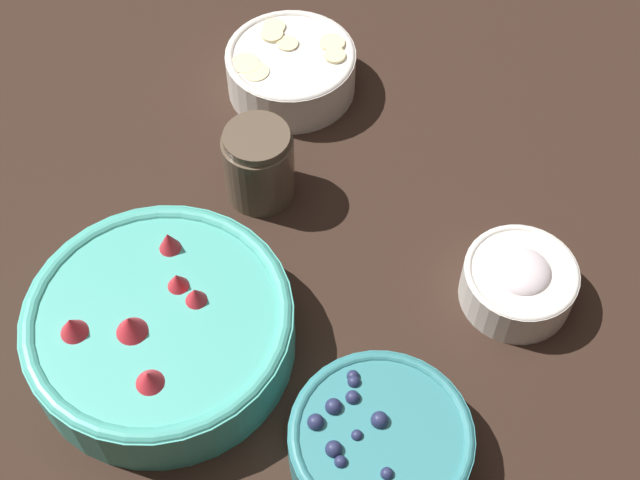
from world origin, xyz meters
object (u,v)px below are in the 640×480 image
object	(u,v)px
bowl_strawberries	(160,327)
bowl_blueberries	(380,442)
bowl_cream	(519,281)
jar_chocolate	(259,166)
bowl_bananas	(291,67)

from	to	relation	value
bowl_strawberries	bowl_blueberries	world-z (taller)	bowl_strawberries
bowl_blueberries	bowl_cream	xyz separation A→B (m)	(-0.21, 0.09, 0.00)
bowl_cream	jar_chocolate	world-z (taller)	jar_chocolate
bowl_cream	bowl_bananas	bearing A→B (deg)	-124.05
bowl_strawberries	bowl_bananas	size ratio (longest dim) A/B	1.67
bowl_blueberries	bowl_bananas	size ratio (longest dim) A/B	1.08
jar_chocolate	bowl_cream	bearing A→B (deg)	80.23
bowl_blueberries	jar_chocolate	distance (m)	0.33
bowl_blueberries	jar_chocolate	size ratio (longest dim) A/B	1.80
bowl_strawberries	bowl_blueberries	bearing A→B (deg)	79.27
bowl_strawberries	bowl_blueberries	xyz separation A→B (m)	(0.04, 0.23, -0.01)
bowl_bananas	bowl_cream	world-z (taller)	same
bowl_blueberries	bowl_cream	distance (m)	0.22
bowl_bananas	jar_chocolate	size ratio (longest dim) A/B	1.67
bowl_strawberries	bowl_blueberries	distance (m)	0.23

